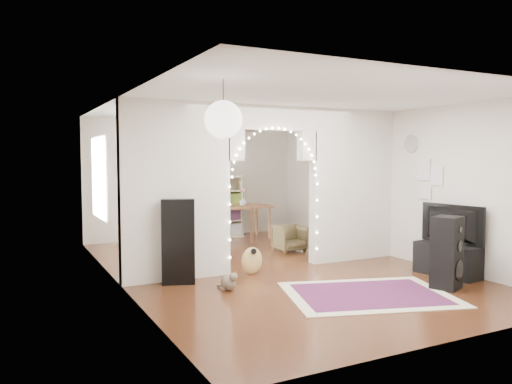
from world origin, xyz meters
name	(u,v)px	position (x,y,z in m)	size (l,w,h in m)	color
floor	(272,268)	(0.00, 0.00, 0.00)	(7.50, 7.50, 0.00)	black
ceiling	(272,106)	(0.00, 0.00, 2.70)	(5.00, 7.50, 0.02)	white
wall_back	(194,179)	(0.00, 3.75, 1.35)	(5.00, 0.02, 2.70)	silver
wall_front	(454,209)	(0.00, -3.75, 1.35)	(5.00, 0.02, 2.70)	silver
wall_left	(119,193)	(-2.50, 0.00, 1.35)	(0.02, 7.50, 2.70)	silver
wall_right	(388,184)	(2.50, 0.00, 1.35)	(0.02, 7.50, 2.70)	silver
divider_wall	(272,183)	(0.00, 0.00, 1.42)	(5.00, 0.20, 2.70)	silver
fairy_lights	(276,176)	(0.00, -0.13, 1.55)	(1.64, 0.04, 1.60)	#FFEABF
window	(99,178)	(-2.47, 1.80, 1.50)	(0.04, 1.20, 1.40)	white
wall_clock	(411,143)	(2.48, -0.60, 2.10)	(0.31, 0.31, 0.03)	white
picture_frames	(428,178)	(2.48, -1.00, 1.50)	(0.02, 0.50, 0.70)	white
paper_lantern	(223,120)	(-1.90, -2.40, 2.25)	(0.40, 0.40, 0.40)	white
ceiling_fan	(224,130)	(0.00, 2.00, 2.40)	(1.10, 1.10, 0.30)	gold
area_rug	(368,294)	(0.39, -2.02, 0.01)	(2.17, 1.63, 0.02)	maroon
guitar_case	(178,242)	(-1.72, -0.30, 0.63)	(0.48, 0.16, 1.25)	black
acoustic_guitar	(252,250)	(-0.49, -0.25, 0.40)	(0.38, 0.18, 0.91)	tan
tabby_cat	(229,282)	(-1.21, -0.95, 0.12)	(0.25, 0.44, 0.29)	brown
floor_speaker	(447,253)	(1.58, -2.26, 0.51)	(0.50, 0.47, 1.03)	black
media_console	(447,260)	(2.20, -1.71, 0.25)	(0.40, 1.00, 0.50)	black
tv	(448,224)	(2.20, -1.71, 0.81)	(1.07, 0.14, 0.62)	black
bookcase	(213,206)	(0.37, 3.50, 0.72)	(1.39, 0.35, 1.43)	beige
dining_table	(243,209)	(0.92, 3.04, 0.68)	(1.20, 0.80, 0.76)	brown
flower_vase	(243,201)	(0.92, 3.04, 0.85)	(0.18, 0.18, 0.19)	silver
dining_chair_left	(184,233)	(-0.58, 2.80, 0.25)	(0.53, 0.54, 0.49)	#4E4127
dining_chair_right	(290,238)	(1.05, 1.16, 0.26)	(0.55, 0.57, 0.52)	#4E4127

